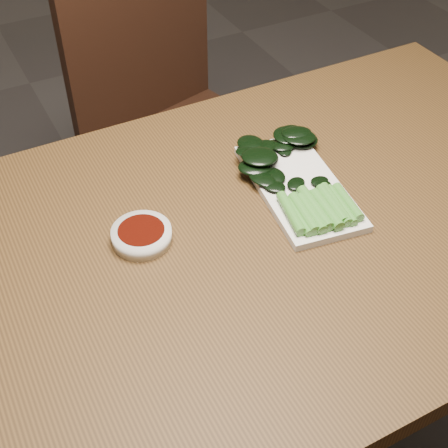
% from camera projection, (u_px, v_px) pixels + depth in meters
% --- Properties ---
extents(table, '(1.40, 0.80, 0.75)m').
position_uv_depth(table, '(246.00, 261.00, 1.09)').
color(table, '#412A12').
rests_on(table, ground).
extents(chair_far, '(0.57, 0.57, 0.89)m').
position_uv_depth(chair_far, '(175.00, 123.00, 1.74)').
color(chair_far, black).
rests_on(chair_far, ground).
extents(sauce_bowl, '(0.10, 0.10, 0.02)m').
position_uv_depth(sauce_bowl, '(142.00, 235.00, 1.01)').
color(sauce_bowl, silver).
rests_on(sauce_bowl, table).
extents(serving_plate, '(0.18, 0.30, 0.01)m').
position_uv_depth(serving_plate, '(299.00, 187.00, 1.11)').
color(serving_plate, silver).
rests_on(serving_plate, table).
extents(gai_lan, '(0.19, 0.30, 0.03)m').
position_uv_depth(gai_lan, '(291.00, 173.00, 1.12)').
color(gai_lan, '#43862E').
rests_on(gai_lan, serving_plate).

